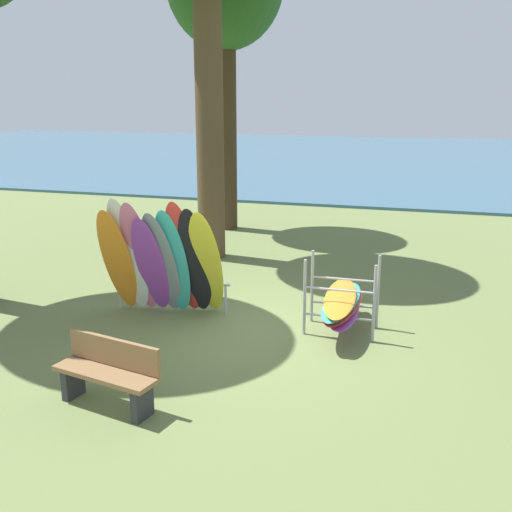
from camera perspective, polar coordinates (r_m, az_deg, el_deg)
name	(u,v)px	position (r m, az deg, el deg)	size (l,w,h in m)	color
ground_plane	(242,334)	(9.81, -1.37, -7.42)	(80.00, 80.00, 0.00)	olive
lake_water	(390,157)	(38.62, 12.60, 9.18)	(80.00, 36.00, 0.10)	#38607A
leaning_board_pile	(162,262)	(10.30, -8.96, -0.54)	(2.15, 1.36, 2.18)	orange
board_storage_rack	(342,302)	(9.85, 8.21, -4.39)	(1.15, 2.13, 1.25)	#9EA0A5
park_bench	(108,372)	(7.73, -13.87, -10.66)	(1.45, 0.69, 0.85)	#2D2D33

